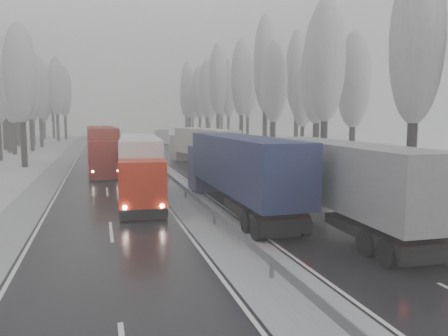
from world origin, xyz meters
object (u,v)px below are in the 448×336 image
truck_cream_box (201,144)px  truck_red_red (102,146)px  box_truck_distant (161,136)px  truck_red_white (140,162)px  truck_blue_box (236,166)px  truck_grey_tarp (331,176)px

truck_cream_box → truck_red_red: bearing=-178.3°
box_truck_distant → truck_red_white: 62.63m
box_truck_distant → truck_cream_box: bearing=-87.6°
box_truck_distant → truck_red_red: size_ratio=0.47×
truck_blue_box → truck_red_red: bearing=109.5°
truck_red_white → truck_cream_box: bearing=68.4°
truck_grey_tarp → truck_cream_box: size_ratio=1.00×
box_truck_distant → truck_red_red: (-12.34, -45.87, 1.11)m
truck_blue_box → truck_cream_box: 23.93m
truck_grey_tarp → truck_blue_box: truck_blue_box is taller
truck_blue_box → box_truck_distant: 67.92m
box_truck_distant → truck_red_white: size_ratio=0.51×
truck_blue_box → truck_cream_box: bearing=82.2°
truck_grey_tarp → truck_red_red: (-11.42, 26.88, 0.13)m
truck_cream_box → truck_blue_box: bearing=-105.5°
truck_blue_box → truck_red_white: size_ratio=1.06×
truck_cream_box → box_truck_distant: truck_cream_box is taller
truck_grey_tarp → truck_red_white: truck_grey_tarp is taller
truck_red_white → box_truck_distant: bearing=84.8°
box_truck_distant → truck_red_red: truck_red_red is taller
truck_cream_box → truck_red_red: size_ratio=0.95×
truck_blue_box → truck_grey_tarp: bearing=-53.8°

